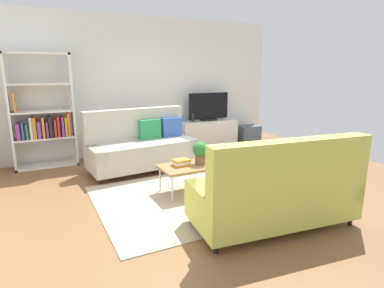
# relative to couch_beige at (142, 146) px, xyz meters

# --- Properties ---
(ground_plane) EXTENTS (7.68, 7.68, 0.00)m
(ground_plane) POSITION_rel_couch_beige_xyz_m (0.45, -1.49, -0.45)
(ground_plane) COLOR brown
(wall_far) EXTENTS (6.40, 0.12, 2.90)m
(wall_far) POSITION_rel_couch_beige_xyz_m (0.45, 1.31, 1.00)
(wall_far) COLOR white
(wall_far) RESTS_ON ground_plane
(area_rug) EXTENTS (2.90, 2.20, 0.01)m
(area_rug) POSITION_rel_couch_beige_xyz_m (0.34, -1.62, -0.44)
(area_rug) COLOR tan
(area_rug) RESTS_ON ground_plane
(couch_beige) EXTENTS (1.96, 1.00, 1.10)m
(couch_beige) POSITION_rel_couch_beige_xyz_m (0.00, 0.00, 0.00)
(couch_beige) COLOR #B2ADA3
(couch_beige) RESTS_ON ground_plane
(couch_green) EXTENTS (1.99, 1.06, 1.10)m
(couch_green) POSITION_rel_couch_beige_xyz_m (0.66, -2.84, 0.00)
(couch_green) COLOR #C1CC51
(couch_green) RESTS_ON ground_plane
(coffee_table) EXTENTS (1.10, 0.56, 0.42)m
(coffee_table) POSITION_rel_couch_beige_xyz_m (0.39, -1.42, -0.05)
(coffee_table) COLOR #9E7042
(coffee_table) RESTS_ON ground_plane
(tv_console) EXTENTS (1.40, 0.44, 0.64)m
(tv_console) POSITION_rel_couch_beige_xyz_m (1.94, 0.97, -0.13)
(tv_console) COLOR silver
(tv_console) RESTS_ON ground_plane
(tv) EXTENTS (1.00, 0.20, 0.64)m
(tv) POSITION_rel_couch_beige_xyz_m (1.94, 0.95, 0.51)
(tv) COLOR black
(tv) RESTS_ON tv_console
(bookshelf) EXTENTS (1.10, 0.36, 2.10)m
(bookshelf) POSITION_rel_couch_beige_xyz_m (-1.56, 0.99, 0.51)
(bookshelf) COLOR white
(bookshelf) RESTS_ON ground_plane
(storage_trunk) EXTENTS (0.52, 0.40, 0.44)m
(storage_trunk) POSITION_rel_couch_beige_xyz_m (3.04, 0.87, -0.23)
(storage_trunk) COLOR #4C5666
(storage_trunk) RESTS_ON ground_plane
(potted_plant) EXTENTS (0.23, 0.23, 0.34)m
(potted_plant) POSITION_rel_couch_beige_xyz_m (0.44, -1.43, 0.17)
(potted_plant) COLOR brown
(potted_plant) RESTS_ON coffee_table
(table_book_0) EXTENTS (0.25, 0.19, 0.03)m
(table_book_0) POSITION_rel_couch_beige_xyz_m (0.16, -1.37, -0.01)
(table_book_0) COLOR orange
(table_book_0) RESTS_ON coffee_table
(table_book_1) EXTENTS (0.26, 0.21, 0.04)m
(table_book_1) POSITION_rel_couch_beige_xyz_m (0.16, -1.37, 0.02)
(table_book_1) COLOR silver
(table_book_1) RESTS_ON table_book_0
(table_book_2) EXTENTS (0.25, 0.19, 0.03)m
(table_book_2) POSITION_rel_couch_beige_xyz_m (0.16, -1.37, 0.05)
(table_book_2) COLOR orange
(table_book_2) RESTS_ON table_book_1
(vase_0) EXTENTS (0.10, 0.10, 0.13)m
(vase_0) POSITION_rel_couch_beige_xyz_m (1.36, 1.02, 0.26)
(vase_0) COLOR #4C72B2
(vase_0) RESTS_ON tv_console
(bottle_0) EXTENTS (0.06, 0.06, 0.20)m
(bottle_0) POSITION_rel_couch_beige_xyz_m (1.52, 0.93, 0.29)
(bottle_0) COLOR #262626
(bottle_0) RESTS_ON tv_console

